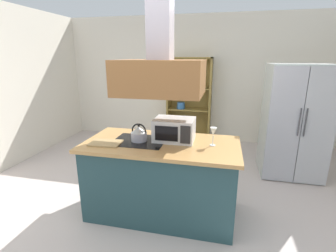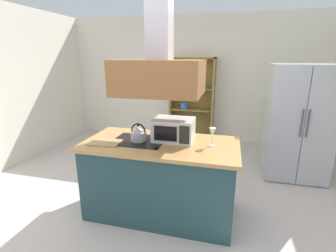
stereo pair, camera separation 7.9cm
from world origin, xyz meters
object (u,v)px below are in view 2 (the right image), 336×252
at_px(kettle, 138,133).
at_px(cutting_board, 105,142).
at_px(refrigerator, 297,122).
at_px(wine_glass_on_counter, 212,133).
at_px(dish_cabinet, 192,105).
at_px(microwave, 174,130).

distance_m(kettle, cutting_board, 0.39).
relative_size(refrigerator, wine_glass_on_counter, 8.47).
height_order(refrigerator, kettle, refrigerator).
distance_m(dish_cabinet, kettle, 2.75).
bearing_deg(cutting_board, wine_glass_on_counter, 10.29).
xyz_separation_m(refrigerator, kettle, (-2.03, -1.47, 0.12)).
height_order(dish_cabinet, kettle, dish_cabinet).
height_order(kettle, cutting_board, kettle).
bearing_deg(refrigerator, microwave, -140.23).
bearing_deg(microwave, refrigerator, 39.77).
bearing_deg(kettle, dish_cabinet, 85.85).
distance_m(microwave, wine_glass_on_counter, 0.46).
bearing_deg(dish_cabinet, microwave, -85.76).
distance_m(cutting_board, wine_glass_on_counter, 1.20).
height_order(refrigerator, dish_cabinet, dish_cabinet).
xyz_separation_m(refrigerator, cutting_board, (-2.36, -1.65, 0.04)).
distance_m(refrigerator, wine_glass_on_counter, 1.87).
bearing_deg(dish_cabinet, cutting_board, -100.38).
height_order(kettle, wine_glass_on_counter, kettle).
relative_size(refrigerator, cutting_board, 5.13).
height_order(refrigerator, wine_glass_on_counter, refrigerator).
distance_m(dish_cabinet, cutting_board, 2.96).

